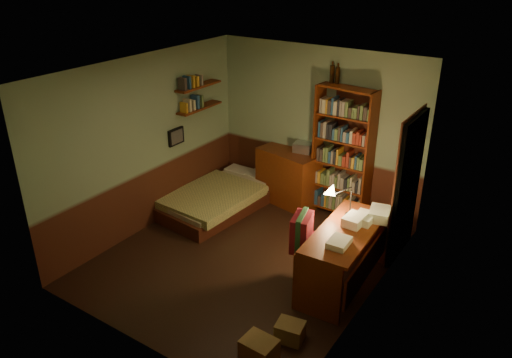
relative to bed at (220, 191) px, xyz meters
The scene contains 24 objects.
floor 1.57m from the bed, 39.18° to the right, with size 3.50×4.00×0.02m, color black.
ceiling 2.78m from the bed, 39.18° to the right, with size 3.50×4.00×0.02m, color silver.
wall_back 1.87m from the bed, 41.15° to the left, with size 3.50×0.02×2.60m, color gray.
wall_left 1.51m from the bed, 120.44° to the right, with size 0.02×4.00×2.60m, color gray.
wall_right 3.26m from the bed, 18.20° to the right, with size 0.02×4.00×2.60m, color gray.
wall_front 3.36m from the bed, 68.23° to the right, with size 3.50×0.02×2.60m, color gray.
doorway 3.01m from the bed, ahead, with size 0.06×0.90×2.00m, color black.
door_trim 2.98m from the bed, ahead, with size 0.02×0.98×2.08m, color #3E190E.
bed is the anchor object (origin of this frame).
dresser 1.15m from the bed, 44.04° to the left, with size 1.02×0.51×0.91m, color #5F240E.
mini_stereo 1.53m from the bed, 42.22° to the left, with size 0.29×0.22×0.15m, color #B2B2B7.
bookshelf 2.07m from the bed, 27.08° to the left, with size 0.89×0.28×2.08m, color #5F240E.
bottle_left 2.57m from the bed, 35.05° to the left, with size 0.07×0.07×0.26m, color black.
bottle_right 2.62m from the bed, 33.41° to the left, with size 0.07×0.07×0.25m, color black.
desk 2.68m from the bed, 17.44° to the right, with size 0.62×1.50×0.81m, color #5F240E.
paper_stack 2.87m from the bed, ahead, with size 0.25×0.33×0.13m, color silver.
desk_lamp 2.61m from the bed, 10.42° to the right, with size 0.18×0.18×0.61m, color black.
office_chair 2.51m from the bed, 24.06° to the right, with size 0.54×0.48×1.08m, color #2B5932.
red_jacket 2.50m from the bed, 28.44° to the right, with size 0.21×0.38×0.45m, color maroon.
wall_shelf_lower 1.38m from the bed, 163.89° to the left, with size 0.20×0.90×0.03m, color #5F240E.
wall_shelf_upper 1.72m from the bed, 163.89° to the left, with size 0.20×0.90×0.03m, color #5F240E.
framed_picture 1.15m from the bed, 145.08° to the right, with size 0.04×0.32×0.26m, color black.
cardboard_box_a 3.44m from the bed, 45.91° to the right, with size 0.35×0.28×0.26m, color olive.
cardboard_box_b 3.22m from the bed, 38.97° to the right, with size 0.30×0.24×0.21m, color olive.
Camera 1 is at (3.34, -4.78, 3.90)m, focal length 35.00 mm.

